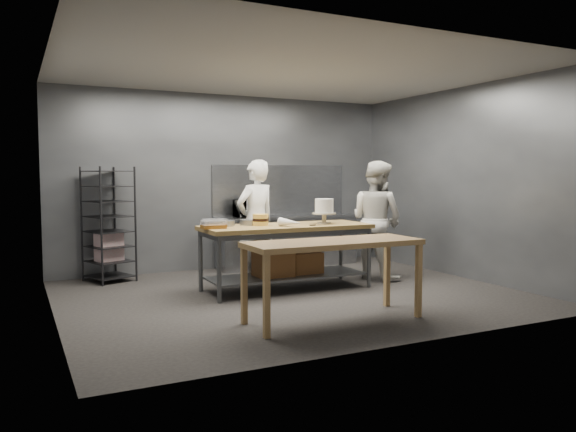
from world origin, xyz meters
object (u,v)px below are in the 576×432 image
Objects in this scene: speed_rack at (109,225)px; layer_cake at (260,220)px; work_table at (286,249)px; near_counter at (334,248)px; chef_right at (376,220)px; chef_behind at (256,221)px; microwave at (251,208)px; frosted_cake_stand at (324,208)px.

layer_cake is at bearing -42.99° from speed_rack.
work_table reaches higher than near_counter.
layer_cake is (-2.00, -0.06, 0.08)m from chef_right.
near_counter is 2.47m from chef_behind.
chef_right reaches higher than microwave.
work_table is 1.30× the size of chef_behind.
work_table is 1.68m from chef_right.
microwave is at bearing 100.85° from frosted_cake_stand.
chef_behind is at bearing 103.72° from work_table.
layer_cake is at bearing 56.84° from chef_behind.
layer_cake is at bearing 92.62° from near_counter.
chef_behind reaches higher than near_counter.
chef_right is at bearing 5.25° from work_table.
chef_behind reaches higher than speed_rack.
microwave is (0.22, 1.84, 0.48)m from work_table.
microwave is 1.92m from frosted_cake_stand.
microwave is 2.45× the size of layer_cake.
work_table is 1.92m from microwave.
speed_rack is at bearing -178.08° from microwave.
chef_right is at bearing 10.57° from frosted_cake_stand.
speed_rack reaches higher than near_counter.
chef_right is 3.40× the size of microwave.
microwave reaches higher than near_counter.
chef_behind is at bearing -28.05° from speed_rack.
chef_behind is at bearing 72.85° from layer_cake.
work_table is 1.20× the size of near_counter.
layer_cake is at bearing -108.41° from microwave.
near_counter is 9.04× the size of layer_cake.
speed_rack is at bearing 146.61° from frosted_cake_stand.
near_counter is 1.86m from layer_cake.
speed_rack is 3.23× the size of microwave.
chef_right is at bearing -49.98° from microwave.
chef_behind is 3.42× the size of microwave.
microwave is at bearing 71.59° from layer_cake.
chef_right is 2.21m from microwave.
speed_rack is 2.39m from microwave.
work_table is 0.81m from chef_behind.
frosted_cake_stand is (0.36, -1.89, 0.10)m from microwave.
speed_rack is 0.95× the size of chef_right.
speed_rack is 0.95× the size of chef_behind.
near_counter is 1.09× the size of chef_right.
microwave is 1.50× the size of frosted_cake_stand.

